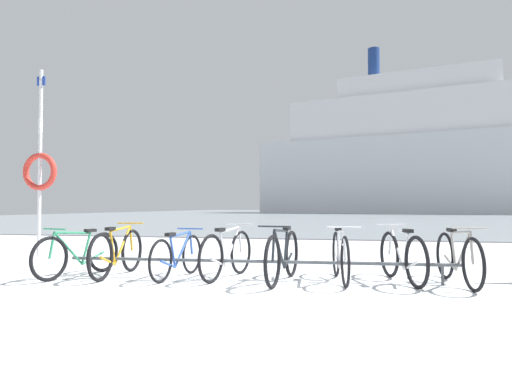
{
  "coord_description": "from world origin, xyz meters",
  "views": [
    {
      "loc": [
        1.38,
        -4.62,
        1.1
      ],
      "look_at": [
        -0.25,
        2.86,
        1.35
      ],
      "focal_mm": 30.82,
      "sensor_mm": 36.0,
      "label": 1
    }
  ],
  "objects_px": {
    "rescue_post": "(40,168)",
    "ferry_ship": "(423,155)",
    "bicycle_7": "(458,258)",
    "bicycle_3": "(227,254)",
    "bicycle_0": "(78,254)",
    "bicycle_2": "(178,256)",
    "bicycle_6": "(402,257)",
    "bicycle_1": "(117,252)",
    "bicycle_4": "(283,256)",
    "bicycle_5": "(340,256)"
  },
  "relations": [
    {
      "from": "rescue_post",
      "to": "bicycle_7",
      "type": "bearing_deg",
      "value": -12.63
    },
    {
      "from": "bicycle_2",
      "to": "bicycle_4",
      "type": "height_order",
      "value": "bicycle_4"
    },
    {
      "from": "bicycle_2",
      "to": "ferry_ship",
      "type": "distance_m",
      "value": 66.51
    },
    {
      "from": "bicycle_3",
      "to": "rescue_post",
      "type": "relative_size",
      "value": 0.4
    },
    {
      "from": "bicycle_5",
      "to": "rescue_post",
      "type": "height_order",
      "value": "rescue_post"
    },
    {
      "from": "bicycle_6",
      "to": "rescue_post",
      "type": "distance_m",
      "value": 7.86
    },
    {
      "from": "bicycle_2",
      "to": "bicycle_5",
      "type": "relative_size",
      "value": 0.94
    },
    {
      "from": "bicycle_5",
      "to": "bicycle_7",
      "type": "xyz_separation_m",
      "value": [
        1.62,
        0.1,
        -0.0
      ]
    },
    {
      "from": "bicycle_2",
      "to": "bicycle_5",
      "type": "xyz_separation_m",
      "value": [
        2.46,
        0.18,
        0.04
      ]
    },
    {
      "from": "bicycle_2",
      "to": "rescue_post",
      "type": "bearing_deg",
      "value": 152.89
    },
    {
      "from": "bicycle_1",
      "to": "bicycle_6",
      "type": "height_order",
      "value": "bicycle_6"
    },
    {
      "from": "bicycle_1",
      "to": "ferry_ship",
      "type": "height_order",
      "value": "ferry_ship"
    },
    {
      "from": "bicycle_2",
      "to": "bicycle_6",
      "type": "xyz_separation_m",
      "value": [
        3.33,
        0.3,
        0.03
      ]
    },
    {
      "from": "bicycle_3",
      "to": "bicycle_7",
      "type": "xyz_separation_m",
      "value": [
        3.32,
        0.15,
        0.0
      ]
    },
    {
      "from": "bicycle_5",
      "to": "bicycle_1",
      "type": "bearing_deg",
      "value": -176.22
    },
    {
      "from": "bicycle_1",
      "to": "bicycle_3",
      "type": "xyz_separation_m",
      "value": [
        1.74,
        0.18,
        -0.0
      ]
    },
    {
      "from": "rescue_post",
      "to": "bicycle_3",
      "type": "bearing_deg",
      "value": -22.1
    },
    {
      "from": "bicycle_7",
      "to": "bicycle_3",
      "type": "bearing_deg",
      "value": -177.44
    },
    {
      "from": "rescue_post",
      "to": "bicycle_0",
      "type": "bearing_deg",
      "value": -42.08
    },
    {
      "from": "bicycle_0",
      "to": "bicycle_7",
      "type": "height_order",
      "value": "bicycle_7"
    },
    {
      "from": "bicycle_6",
      "to": "bicycle_2",
      "type": "bearing_deg",
      "value": -174.9
    },
    {
      "from": "bicycle_0",
      "to": "bicycle_1",
      "type": "distance_m",
      "value": 0.61
    },
    {
      "from": "bicycle_1",
      "to": "ferry_ship",
      "type": "bearing_deg",
      "value": 77.46
    },
    {
      "from": "bicycle_3",
      "to": "bicycle_5",
      "type": "bearing_deg",
      "value": 1.68
    },
    {
      "from": "bicycle_0",
      "to": "bicycle_3",
      "type": "bearing_deg",
      "value": 7.86
    },
    {
      "from": "bicycle_7",
      "to": "ferry_ship",
      "type": "relative_size",
      "value": 0.03
    },
    {
      "from": "bicycle_3",
      "to": "bicycle_5",
      "type": "relative_size",
      "value": 0.98
    },
    {
      "from": "bicycle_0",
      "to": "bicycle_5",
      "type": "height_order",
      "value": "bicycle_5"
    },
    {
      "from": "bicycle_5",
      "to": "bicycle_4",
      "type": "bearing_deg",
      "value": -165.24
    },
    {
      "from": "bicycle_3",
      "to": "rescue_post",
      "type": "bearing_deg",
      "value": 157.9
    },
    {
      "from": "bicycle_2",
      "to": "bicycle_3",
      "type": "xyz_separation_m",
      "value": [
        0.75,
        0.13,
        0.03
      ]
    },
    {
      "from": "bicycle_6",
      "to": "bicycle_7",
      "type": "height_order",
      "value": "bicycle_6"
    },
    {
      "from": "bicycle_1",
      "to": "rescue_post",
      "type": "height_order",
      "value": "rescue_post"
    },
    {
      "from": "bicycle_1",
      "to": "bicycle_0",
      "type": "bearing_deg",
      "value": -166.26
    },
    {
      "from": "bicycle_1",
      "to": "ferry_ship",
      "type": "xyz_separation_m",
      "value": [
        14.37,
        64.63,
        8.54
      ]
    },
    {
      "from": "bicycle_3",
      "to": "rescue_post",
      "type": "distance_m",
      "value": 5.52
    },
    {
      "from": "bicycle_1",
      "to": "bicycle_2",
      "type": "relative_size",
      "value": 1.09
    },
    {
      "from": "rescue_post",
      "to": "bicycle_4",
      "type": "bearing_deg",
      "value": -20.42
    },
    {
      "from": "bicycle_3",
      "to": "bicycle_6",
      "type": "bearing_deg",
      "value": 3.63
    },
    {
      "from": "bicycle_6",
      "to": "bicycle_1",
      "type": "bearing_deg",
      "value": -175.49
    },
    {
      "from": "ferry_ship",
      "to": "bicycle_1",
      "type": "bearing_deg",
      "value": -102.54
    },
    {
      "from": "bicycle_0",
      "to": "bicycle_6",
      "type": "bearing_deg",
      "value": 5.65
    },
    {
      "from": "bicycle_0",
      "to": "bicycle_4",
      "type": "bearing_deg",
      "value": 2.81
    },
    {
      "from": "bicycle_7",
      "to": "rescue_post",
      "type": "distance_m",
      "value": 8.58
    },
    {
      "from": "bicycle_2",
      "to": "bicycle_3",
      "type": "distance_m",
      "value": 0.77
    },
    {
      "from": "bicycle_6",
      "to": "ferry_ship",
      "type": "xyz_separation_m",
      "value": [
        10.05,
        64.29,
        8.54
      ]
    },
    {
      "from": "rescue_post",
      "to": "ferry_ship",
      "type": "height_order",
      "value": "ferry_ship"
    },
    {
      "from": "bicycle_1",
      "to": "bicycle_7",
      "type": "height_order",
      "value": "bicycle_1"
    },
    {
      "from": "ferry_ship",
      "to": "bicycle_7",
      "type": "bearing_deg",
      "value": -98.23
    },
    {
      "from": "bicycle_0",
      "to": "bicycle_2",
      "type": "distance_m",
      "value": 1.6
    }
  ]
}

